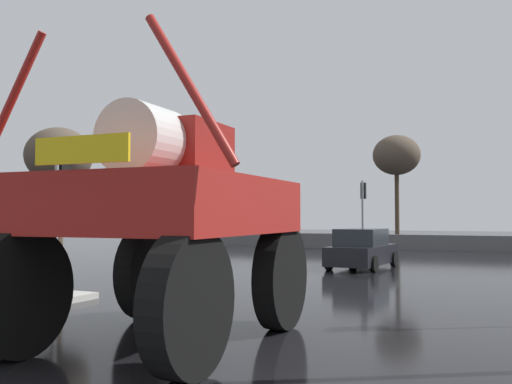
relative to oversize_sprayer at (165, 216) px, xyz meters
name	(u,v)px	position (x,y,z in m)	size (l,w,h in m)	color
ground_plane	(359,273)	(0.24, 11.86, -2.00)	(120.00, 120.00, 0.00)	black
oversize_sprayer	(165,216)	(0.00, 0.00, 0.00)	(4.21, 5.27, 4.59)	black
sedan_ahead	(362,250)	(-0.09, 13.83, -1.29)	(2.14, 4.22, 1.52)	black
traffic_signal_near_left	(61,188)	(-6.09, 4.18, 0.76)	(0.24, 0.54, 3.79)	gray
traffic_signal_far_right	(363,201)	(-1.80, 21.34, 0.80)	(0.24, 0.55, 3.84)	gray
bare_tree_left	(59,158)	(-11.06, 9.35, 2.28)	(2.61, 2.61, 5.49)	#473828
bare_tree_far_center	(397,156)	(-1.28, 28.24, 3.78)	(2.96, 2.96, 7.10)	#473828
roadside_barrier	(418,242)	(0.24, 26.50, -1.55)	(31.42, 0.24, 0.90)	#59595B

